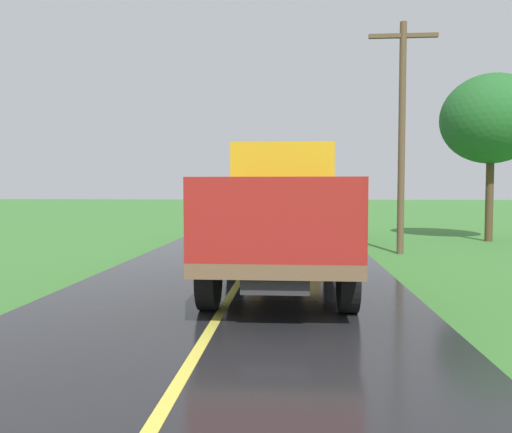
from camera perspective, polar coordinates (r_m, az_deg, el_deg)
name	(u,v)px	position (r m, az deg, el deg)	size (l,w,h in m)	color
banana_truck_near	(283,212)	(10.04, 3.02, 0.47)	(2.38, 5.82, 2.80)	#2D2D30
banana_truck_far	(287,201)	(19.72, 3.56, 1.72)	(2.38, 5.83, 2.80)	#2D2D30
utility_pole_roadside	(402,129)	(15.70, 16.16, 9.43)	(1.99, 0.20, 6.82)	brown
roadside_tree_near_left	(491,119)	(20.79, 25.06, 9.93)	(3.64, 3.64, 6.17)	#4C3823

